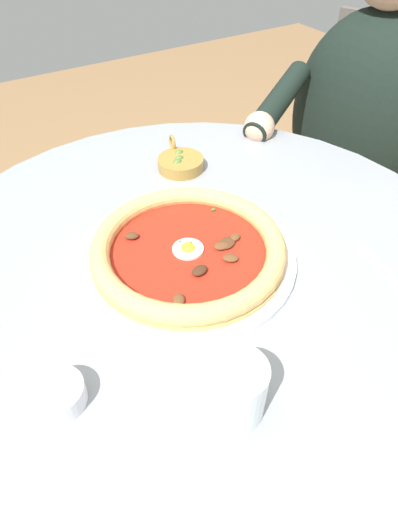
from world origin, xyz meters
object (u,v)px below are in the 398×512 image
object	(u,v)px
dining_table	(198,330)
cafe_chair_diner	(363,152)
water_glass	(236,392)
pizza_on_plate	(188,251)
olive_pan	(180,163)
diner_person	(340,183)
ramekin_capers	(58,394)

from	to	relation	value
dining_table	cafe_chair_diner	bearing A→B (deg)	22.04
dining_table	water_glass	world-z (taller)	water_glass
dining_table	pizza_on_plate	size ratio (longest dim) A/B	2.76
olive_pan	cafe_chair_diner	bearing A→B (deg)	6.72
diner_person	pizza_on_plate	bearing A→B (deg)	-158.30
dining_table	olive_pan	distance (m)	0.34
cafe_chair_diner	pizza_on_plate	bearing A→B (deg)	-158.35
pizza_on_plate	ramekin_capers	world-z (taller)	pizza_on_plate
pizza_on_plate	diner_person	size ratio (longest dim) A/B	0.30
olive_pan	diner_person	size ratio (longest dim) A/B	0.10
pizza_on_plate	olive_pan	world-z (taller)	olive_pan
pizza_on_plate	water_glass	world-z (taller)	water_glass
dining_table	pizza_on_plate	world-z (taller)	pizza_on_plate
water_glass	diner_person	bearing A→B (deg)	34.02
pizza_on_plate	olive_pan	xyz separation A→B (m)	(0.13, 0.24, -0.01)
water_glass	diner_person	world-z (taller)	diner_person
pizza_on_plate	ramekin_capers	xyz separation A→B (m)	(-0.25, -0.13, -0.00)
water_glass	ramekin_capers	bearing A→B (deg)	145.98
water_glass	cafe_chair_diner	xyz separation A→B (m)	(0.90, 0.57, -0.24)
olive_pan	diner_person	xyz separation A→B (m)	(0.55, 0.03, -0.26)
diner_person	ramekin_capers	bearing A→B (deg)	-156.76
olive_pan	pizza_on_plate	bearing A→B (deg)	-117.28
olive_pan	cafe_chair_diner	xyz separation A→B (m)	(0.69, 0.08, -0.22)
water_glass	diner_person	distance (m)	0.96
ramekin_capers	diner_person	world-z (taller)	diner_person
olive_pan	water_glass	bearing A→B (deg)	-113.22
water_glass	olive_pan	size ratio (longest dim) A/B	0.69
dining_table	pizza_on_plate	bearing A→B (deg)	-177.20
pizza_on_plate	diner_person	world-z (taller)	diner_person
pizza_on_plate	cafe_chair_diner	xyz separation A→B (m)	(0.82, 0.33, -0.23)
olive_pan	diner_person	world-z (taller)	diner_person
water_glass	diner_person	size ratio (longest dim) A/B	0.07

